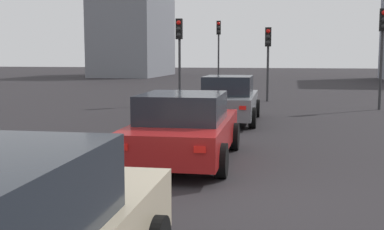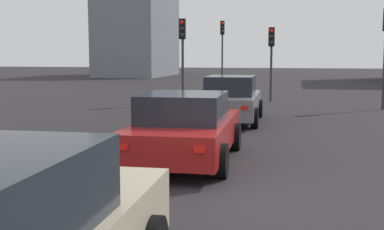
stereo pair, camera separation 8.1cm
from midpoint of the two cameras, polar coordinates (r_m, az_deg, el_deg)
The scene contains 8 objects.
ground_plane at distance 7.83m, azimuth 5.89°, elevation -10.37°, with size 160.00×160.00×0.20m, color black.
car_grey_right_lead at distance 16.54m, azimuth 4.11°, elevation 1.76°, with size 4.48×2.03×1.54m.
car_red_right_second at distance 10.37m, azimuth -1.13°, elevation -1.50°, with size 4.49×2.17×1.44m.
traffic_light_near_left at distance 21.51m, azimuth 20.98°, elevation 8.34°, with size 0.32×0.28×4.07m.
traffic_light_near_right at distance 22.22m, azimuth -1.59°, elevation 8.29°, with size 0.32×0.28×3.82m.
traffic_light_far_left at distance 33.36m, azimuth 3.01°, elevation 8.59°, with size 0.32×0.30×4.48m.
traffic_light_far_right at distance 24.07m, azimuth 8.64°, elevation 7.61°, with size 0.32×0.29×3.53m.
building_facade_center at distance 53.80m, azimuth -6.76°, elevation 9.04°, with size 11.37×6.32×8.55m, color slate.
Camera 1 is at (-7.45, -0.66, 2.22)m, focal length 46.36 mm.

